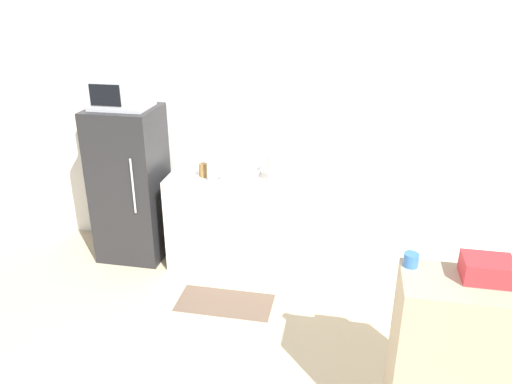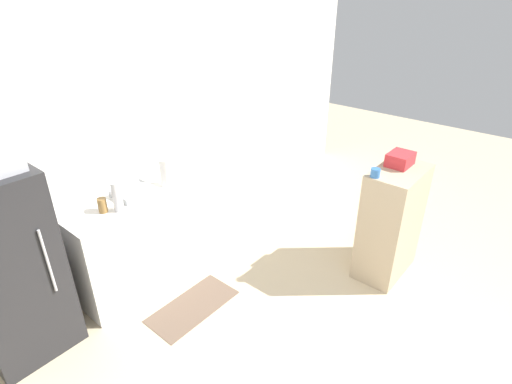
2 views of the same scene
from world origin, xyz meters
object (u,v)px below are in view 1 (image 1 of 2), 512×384
(refrigerator, at_px, (130,184))
(microwave, at_px, (120,91))
(basket, at_px, (487,269))
(bottle_tall, at_px, (211,167))
(paper_towel_roll, at_px, (275,168))
(jar, at_px, (411,260))
(bottle_short, at_px, (203,170))

(refrigerator, distance_m, microwave, 0.93)
(refrigerator, height_order, basket, refrigerator)
(microwave, distance_m, bottle_tall, 1.09)
(basket, distance_m, paper_towel_roll, 2.21)
(bottle_tall, distance_m, paper_towel_roll, 0.58)
(microwave, height_order, bottle_tall, microwave)
(microwave, relative_size, paper_towel_roll, 1.95)
(jar, bearing_deg, basket, -9.09)
(jar, bearing_deg, bottle_tall, 136.20)
(microwave, height_order, jar, microwave)
(refrigerator, bearing_deg, paper_towel_roll, -3.08)
(bottle_short, distance_m, jar, 2.37)
(bottle_short, bearing_deg, paper_towel_roll, -1.08)
(refrigerator, xyz_separation_m, basket, (2.89, -1.76, 0.43))
(bottle_short, xyz_separation_m, basket, (2.11, -1.69, 0.20))
(bottle_short, relative_size, paper_towel_roll, 0.48)
(microwave, height_order, bottle_short, microwave)
(jar, xyz_separation_m, paper_towel_roll, (-1.04, 1.61, -0.11))
(refrigerator, distance_m, bottle_tall, 0.94)
(bottle_tall, relative_size, paper_towel_roll, 0.99)
(bottle_tall, bearing_deg, basket, -38.79)
(jar, bearing_deg, microwave, 145.89)
(paper_towel_roll, bearing_deg, bottle_short, 178.92)
(jar, distance_m, paper_towel_roll, 1.92)
(basket, bearing_deg, paper_towel_roll, 130.41)
(basket, bearing_deg, microwave, 148.71)
(jar, bearing_deg, bottle_short, 136.53)
(refrigerator, bearing_deg, jar, -34.14)
(bottle_short, height_order, paper_towel_roll, paper_towel_roll)
(bottle_tall, bearing_deg, paper_towel_roll, 6.55)
(bottle_tall, relative_size, basket, 1.02)
(refrigerator, xyz_separation_m, bottle_tall, (0.88, -0.14, 0.30))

